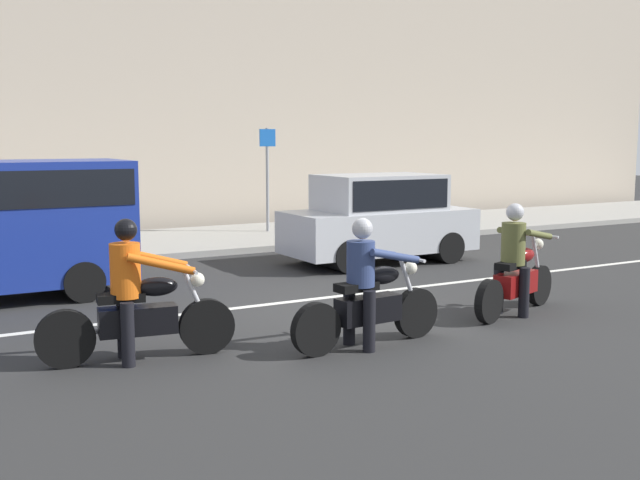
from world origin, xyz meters
The scene contains 9 objects.
ground_plane centered at (0.00, 0.00, 0.00)m, with size 80.00×80.00×0.00m, color #2A2A2A.
sidewalk_slab centered at (0.00, 8.00, 0.07)m, with size 40.00×4.40×0.14m, color #99968E.
building_facade centered at (0.00, 11.40, 6.20)m, with size 40.00×1.40×12.41m, color #B7A893.
lane_marking_stripe centered at (-0.73, 0.90, 0.00)m, with size 18.00×0.14×0.01m, color silver.
motorcycle_with_rider_olive centered at (2.06, -1.40, 0.66)m, with size 2.07×0.95×1.61m.
motorcycle_with_rider_orange_stripe centered at (-3.35, -1.04, 0.66)m, with size 2.22×0.74×1.63m.
motorcycle_with_rider_denim_blue centered at (-0.74, -1.82, 0.65)m, with size 2.16×0.70×1.58m.
parked_hatchback_silver centered at (2.91, 3.40, 0.93)m, with size 3.89×1.76×1.80m.
street_sign_post centered at (2.75, 8.32, 1.74)m, with size 0.44×0.08×2.66m.
Camera 1 is at (-5.65, -9.36, 2.50)m, focal length 42.54 mm.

